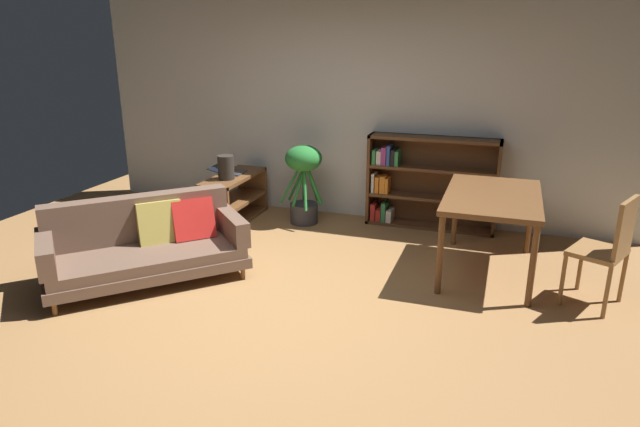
{
  "coord_description": "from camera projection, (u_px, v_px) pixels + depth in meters",
  "views": [
    {
      "loc": [
        1.81,
        -3.91,
        2.24
      ],
      "look_at": [
        0.24,
        0.67,
        0.65
      ],
      "focal_mm": 31.24,
      "sensor_mm": 36.0,
      "label": 1
    }
  ],
  "objects": [
    {
      "name": "dining_table",
      "position": [
        492.0,
        202.0,
        5.25
      ],
      "size": [
        0.87,
        1.39,
        0.79
      ],
      "color": "brown",
      "rests_on": "ground_plane"
    },
    {
      "name": "ground_plane",
      "position": [
        269.0,
        306.0,
        4.77
      ],
      "size": [
        8.16,
        8.16,
        0.0
      ],
      "primitive_type": "plane",
      "color": "#9E7042"
    },
    {
      "name": "dining_chair_near",
      "position": [
        608.0,
        246.0,
        4.6
      ],
      "size": [
        0.54,
        0.57,
        0.97
      ],
      "color": "olive",
      "rests_on": "ground_plane"
    },
    {
      "name": "media_console",
      "position": [
        234.0,
        198.0,
        6.86
      ],
      "size": [
        0.41,
        1.08,
        0.57
      ],
      "color": "brown",
      "rests_on": "ground_plane"
    },
    {
      "name": "desk_speaker",
      "position": [
        226.0,
        167.0,
        6.56
      ],
      "size": [
        0.19,
        0.19,
        0.28
      ],
      "color": "#2D2823",
      "rests_on": "media_console"
    },
    {
      "name": "back_wall_panel",
      "position": [
        356.0,
        108.0,
        6.78
      ],
      "size": [
        6.8,
        0.1,
        2.7
      ],
      "primitive_type": "cube",
      "color": "silver",
      "rests_on": "ground_plane"
    },
    {
      "name": "bookshelf",
      "position": [
        424.0,
        182.0,
        6.6
      ],
      "size": [
        1.51,
        0.29,
        1.09
      ],
      "color": "#56351E",
      "rests_on": "ground_plane"
    },
    {
      "name": "fabric_couch",
      "position": [
        147.0,
        243.0,
        5.24
      ],
      "size": [
        1.83,
        1.83,
        0.76
      ],
      "color": "brown",
      "rests_on": "ground_plane"
    },
    {
      "name": "potted_floor_plant",
      "position": [
        304.0,
        176.0,
        6.68
      ],
      "size": [
        0.52,
        0.51,
        0.96
      ],
      "color": "#333338",
      "rests_on": "ground_plane"
    },
    {
      "name": "open_laptop",
      "position": [
        229.0,
        171.0,
        6.89
      ],
      "size": [
        0.43,
        0.32,
        0.07
      ],
      "color": "#333338",
      "rests_on": "media_console"
    }
  ]
}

